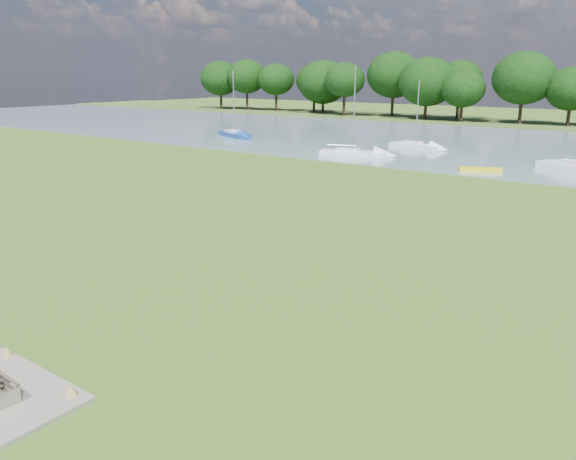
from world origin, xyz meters
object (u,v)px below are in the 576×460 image
Objects in this scene: sailboat_3 at (352,151)px; sailboat_5 at (415,144)px; sailboat_2 at (234,133)px; kayak at (481,169)px.

sailboat_3 reaches higher than sailboat_5.
kayak is at bearing 9.86° from sailboat_2.
sailboat_2 is at bearing -164.24° from sailboat_5.
sailboat_3 reaches higher than kayak.
sailboat_5 is (21.74, 2.94, -0.07)m from sailboat_2.
sailboat_5 is (2.49, 8.35, 0.02)m from sailboat_3.
kayak is 12.45m from sailboat_3.
sailboat_3 is at bearing -98.54° from sailboat_5.
sailboat_5 is at bearing 54.80° from sailboat_3.
sailboat_5 is (-9.86, 9.87, 0.25)m from kayak.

